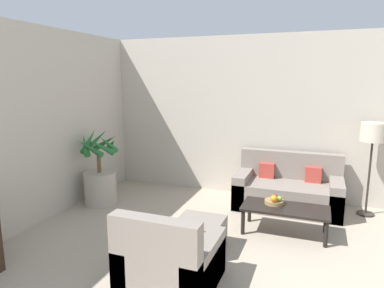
{
  "coord_description": "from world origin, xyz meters",
  "views": [
    {
      "loc": [
        0.08,
        0.24,
        1.99
      ],
      "look_at": [
        -1.74,
        5.08,
        1.0
      ],
      "focal_mm": 32.0,
      "sensor_mm": 36.0,
      "label": 1
    }
  ],
  "objects_px": {
    "fruit_bowl": "(274,202)",
    "apple_red": "(275,197)",
    "armchair": "(170,263)",
    "sofa_loveseat": "(288,190)",
    "coffee_table": "(285,210)",
    "orange_fruit": "(274,199)",
    "floor_lamp": "(373,137)",
    "ottoman": "(200,234)",
    "apple_green": "(280,199)",
    "potted_palm": "(100,178)"
  },
  "relations": [
    {
      "from": "apple_green",
      "to": "floor_lamp",
      "type": "bearing_deg",
      "value": 41.3
    },
    {
      "from": "potted_palm",
      "to": "floor_lamp",
      "type": "height_order",
      "value": "floor_lamp"
    },
    {
      "from": "sofa_loveseat",
      "to": "fruit_bowl",
      "type": "bearing_deg",
      "value": -96.58
    },
    {
      "from": "orange_fruit",
      "to": "fruit_bowl",
      "type": "bearing_deg",
      "value": 93.26
    },
    {
      "from": "apple_red",
      "to": "ottoman",
      "type": "height_order",
      "value": "apple_red"
    },
    {
      "from": "fruit_bowl",
      "to": "apple_red",
      "type": "xyz_separation_m",
      "value": [
        0.0,
        0.05,
        0.06
      ]
    },
    {
      "from": "coffee_table",
      "to": "apple_red",
      "type": "xyz_separation_m",
      "value": [
        -0.15,
        0.12,
        0.13
      ]
    },
    {
      "from": "coffee_table",
      "to": "fruit_bowl",
      "type": "relative_size",
      "value": 4.35
    },
    {
      "from": "floor_lamp",
      "to": "fruit_bowl",
      "type": "xyz_separation_m",
      "value": [
        -1.22,
        -0.99,
        -0.79
      ]
    },
    {
      "from": "fruit_bowl",
      "to": "apple_green",
      "type": "relative_size",
      "value": 3.58
    },
    {
      "from": "fruit_bowl",
      "to": "armchair",
      "type": "bearing_deg",
      "value": -113.78
    },
    {
      "from": "coffee_table",
      "to": "ottoman",
      "type": "height_order",
      "value": "ottoman"
    },
    {
      "from": "floor_lamp",
      "to": "apple_green",
      "type": "xyz_separation_m",
      "value": [
        -1.15,
        -1.01,
        -0.73
      ]
    },
    {
      "from": "sofa_loveseat",
      "to": "apple_green",
      "type": "distance_m",
      "value": 0.9
    },
    {
      "from": "ottoman",
      "to": "fruit_bowl",
      "type": "bearing_deg",
      "value": 48.89
    },
    {
      "from": "fruit_bowl",
      "to": "apple_green",
      "type": "height_order",
      "value": "apple_green"
    },
    {
      "from": "apple_green",
      "to": "armchair",
      "type": "relative_size",
      "value": 0.08
    },
    {
      "from": "coffee_table",
      "to": "ottoman",
      "type": "relative_size",
      "value": 2.03
    },
    {
      "from": "floor_lamp",
      "to": "coffee_table",
      "type": "relative_size",
      "value": 1.26
    },
    {
      "from": "coffee_table",
      "to": "apple_green",
      "type": "relative_size",
      "value": 15.56
    },
    {
      "from": "fruit_bowl",
      "to": "ottoman",
      "type": "height_order",
      "value": "fruit_bowl"
    },
    {
      "from": "sofa_loveseat",
      "to": "coffee_table",
      "type": "bearing_deg",
      "value": -86.88
    },
    {
      "from": "coffee_table",
      "to": "apple_green",
      "type": "bearing_deg",
      "value": 144.85
    },
    {
      "from": "potted_palm",
      "to": "fruit_bowl",
      "type": "xyz_separation_m",
      "value": [
        2.74,
        -0.01,
        -0.03
      ]
    },
    {
      "from": "potted_palm",
      "to": "apple_green",
      "type": "height_order",
      "value": "potted_palm"
    },
    {
      "from": "coffee_table",
      "to": "apple_green",
      "type": "distance_m",
      "value": 0.16
    },
    {
      "from": "fruit_bowl",
      "to": "armchair",
      "type": "xyz_separation_m",
      "value": [
        -0.75,
        -1.69,
        -0.12
      ]
    },
    {
      "from": "fruit_bowl",
      "to": "apple_green",
      "type": "xyz_separation_m",
      "value": [
        0.07,
        -0.02,
        0.06
      ]
    },
    {
      "from": "potted_palm",
      "to": "apple_green",
      "type": "xyz_separation_m",
      "value": [
        2.82,
        -0.03,
        0.03
      ]
    },
    {
      "from": "sofa_loveseat",
      "to": "apple_red",
      "type": "relative_size",
      "value": 24.23
    },
    {
      "from": "sofa_loveseat",
      "to": "ottoman",
      "type": "xyz_separation_m",
      "value": [
        -0.85,
        -1.73,
        -0.1
      ]
    },
    {
      "from": "coffee_table",
      "to": "armchair",
      "type": "xyz_separation_m",
      "value": [
        -0.9,
        -1.62,
        -0.05
      ]
    },
    {
      "from": "floor_lamp",
      "to": "fruit_bowl",
      "type": "relative_size",
      "value": 5.48
    },
    {
      "from": "sofa_loveseat",
      "to": "apple_green",
      "type": "bearing_deg",
      "value": -91.91
    },
    {
      "from": "orange_fruit",
      "to": "apple_red",
      "type": "bearing_deg",
      "value": 91.78
    },
    {
      "from": "apple_red",
      "to": "orange_fruit",
      "type": "relative_size",
      "value": 0.71
    },
    {
      "from": "armchair",
      "to": "apple_green",
      "type": "bearing_deg",
      "value": 64.01
    },
    {
      "from": "orange_fruit",
      "to": "ottoman",
      "type": "relative_size",
      "value": 0.17
    },
    {
      "from": "coffee_table",
      "to": "floor_lamp",
      "type": "bearing_deg",
      "value": 44.96
    },
    {
      "from": "orange_fruit",
      "to": "ottoman",
      "type": "height_order",
      "value": "orange_fruit"
    },
    {
      "from": "fruit_bowl",
      "to": "apple_red",
      "type": "height_order",
      "value": "apple_red"
    },
    {
      "from": "potted_palm",
      "to": "fruit_bowl",
      "type": "distance_m",
      "value": 2.74
    },
    {
      "from": "potted_palm",
      "to": "apple_red",
      "type": "height_order",
      "value": "potted_palm"
    },
    {
      "from": "floor_lamp",
      "to": "ottoman",
      "type": "distance_m",
      "value": 2.87
    },
    {
      "from": "potted_palm",
      "to": "armchair",
      "type": "distance_m",
      "value": 2.63
    },
    {
      "from": "fruit_bowl",
      "to": "armchair",
      "type": "distance_m",
      "value": 1.85
    },
    {
      "from": "apple_green",
      "to": "ottoman",
      "type": "xyz_separation_m",
      "value": [
        -0.82,
        -0.84,
        -0.26
      ]
    },
    {
      "from": "sofa_loveseat",
      "to": "apple_red",
      "type": "height_order",
      "value": "sofa_loveseat"
    },
    {
      "from": "armchair",
      "to": "floor_lamp",
      "type": "bearing_deg",
      "value": 53.79
    },
    {
      "from": "ottoman",
      "to": "sofa_loveseat",
      "type": "bearing_deg",
      "value": 63.89
    }
  ]
}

